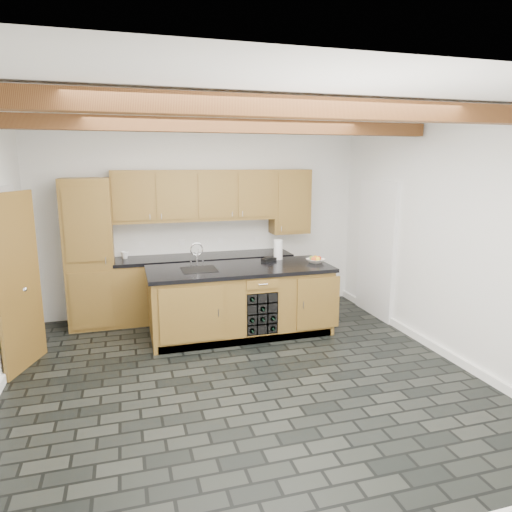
{
  "coord_description": "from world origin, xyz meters",
  "views": [
    {
      "loc": [
        -1.15,
        -4.48,
        2.3
      ],
      "look_at": [
        0.38,
        0.8,
        1.18
      ],
      "focal_mm": 32.0,
      "sensor_mm": 36.0,
      "label": 1
    }
  ],
  "objects_px": {
    "island": "(241,301)",
    "kitchen_scale": "(269,259)",
    "fruit_bowl": "(315,261)",
    "paper_towel": "(278,250)"
  },
  "relations": [
    {
      "from": "paper_towel",
      "to": "kitchen_scale",
      "type": "bearing_deg",
      "value": -151.89
    },
    {
      "from": "kitchen_scale",
      "to": "fruit_bowl",
      "type": "height_order",
      "value": "kitchen_scale"
    },
    {
      "from": "island",
      "to": "paper_towel",
      "type": "relative_size",
      "value": 8.79
    },
    {
      "from": "island",
      "to": "kitchen_scale",
      "type": "bearing_deg",
      "value": 29.12
    },
    {
      "from": "fruit_bowl",
      "to": "island",
      "type": "bearing_deg",
      "value": 179.02
    },
    {
      "from": "island",
      "to": "fruit_bowl",
      "type": "height_order",
      "value": "fruit_bowl"
    },
    {
      "from": "kitchen_scale",
      "to": "paper_towel",
      "type": "distance_m",
      "value": 0.22
    },
    {
      "from": "island",
      "to": "fruit_bowl",
      "type": "bearing_deg",
      "value": -0.98
    },
    {
      "from": "kitchen_scale",
      "to": "fruit_bowl",
      "type": "relative_size",
      "value": 0.98
    },
    {
      "from": "island",
      "to": "kitchen_scale",
      "type": "relative_size",
      "value": 10.67
    }
  ]
}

